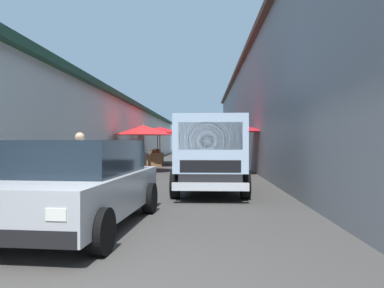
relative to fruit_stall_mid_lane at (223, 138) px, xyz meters
The scene contains 14 objects.
ground 6.92m from the fruit_stall_mid_lane, 161.68° to the left, with size 90.00×90.00×0.00m, color #3D3A38.
building_left_whitewash 9.75m from the fruit_stall_mid_lane, 115.16° to the left, with size 49.80×7.50×3.70m.
building_right_concrete 6.36m from the fruit_stall_mid_lane, 132.09° to the right, with size 49.80×7.50×6.23m.
fruit_stall_mid_lane is the anchor object (origin of this frame).
fruit_stall_far_left 4.60m from the fruit_stall_mid_lane, 125.19° to the left, with size 2.89×2.89×2.31m.
fruit_stall_near_right 7.49m from the fruit_stall_mid_lane, behind, with size 2.72×2.72×2.31m.
fruit_stall_near_left 7.81m from the fruit_stall_mid_lane, 149.28° to the left, with size 2.73×2.73×2.25m.
fruit_stall_far_right 4.23m from the fruit_stall_mid_lane, 91.13° to the left, with size 2.75×2.75×2.30m.
hatchback_car 17.56m from the fruit_stall_mid_lane, 169.38° to the left, with size 4.03×2.17×1.45m.
delivery_truck 13.53m from the fruit_stall_mid_lane, behind, with size 4.93×1.99×2.08m.
vendor_by_crates 3.13m from the fruit_stall_mid_lane, 164.42° to the left, with size 0.33×0.62×1.62m.
vendor_in_shade 15.42m from the fruit_stall_mid_lane, 164.63° to the left, with size 0.22×0.65×1.64m.
parked_scooter 9.30m from the fruit_stall_mid_lane, 155.87° to the left, with size 1.69×0.41×1.14m.
plastic_stool 5.30m from the fruit_stall_mid_lane, behind, with size 0.30×0.30×0.43m.
Camera 1 is at (-3.25, -0.94, 1.44)m, focal length 33.67 mm.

